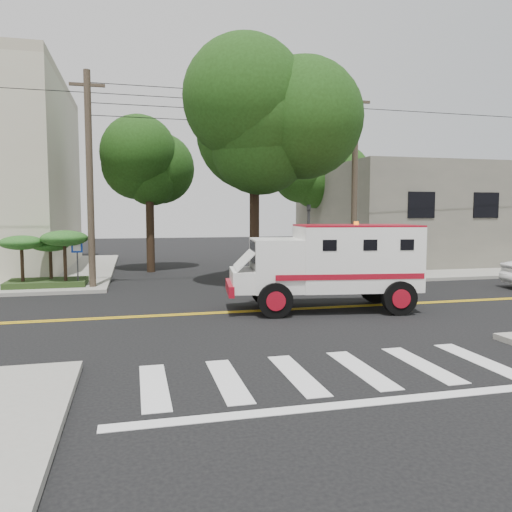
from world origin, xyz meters
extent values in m
plane|color=black|center=(0.00, 0.00, 0.00)|extent=(100.00, 100.00, 0.00)
cube|color=gray|center=(13.50, 13.50, 0.07)|extent=(17.00, 17.00, 0.15)
cube|color=#636055|center=(15.00, 14.00, 3.15)|extent=(14.00, 12.00, 6.00)
cylinder|color=#382D23|center=(-5.60, 6.00, 4.50)|extent=(0.28, 0.28, 9.00)
cylinder|color=#382D23|center=(6.30, 6.20, 4.50)|extent=(0.28, 0.28, 9.00)
cylinder|color=black|center=(1.50, 6.50, 3.50)|extent=(0.44, 0.44, 7.00)
sphere|color=#18330E|center=(1.50, 6.50, 7.00)|extent=(5.32, 5.32, 5.32)
sphere|color=#18330E|center=(2.64, 5.74, 7.57)|extent=(4.56, 4.56, 4.56)
cylinder|color=black|center=(-3.00, 12.00, 2.80)|extent=(0.44, 0.44, 5.60)
sphere|color=#18330E|center=(-3.00, 12.00, 5.60)|extent=(3.92, 3.92, 3.92)
sphere|color=#18330E|center=(-2.16, 11.44, 6.02)|extent=(3.36, 3.36, 3.36)
cylinder|color=black|center=(8.50, 16.00, 2.97)|extent=(0.44, 0.44, 5.95)
sphere|color=#18330E|center=(8.50, 16.00, 5.95)|extent=(4.20, 4.20, 4.20)
sphere|color=#18330E|center=(9.40, 15.40, 6.40)|extent=(3.60, 3.60, 3.60)
cylinder|color=#3F3F42|center=(3.80, 5.60, 1.80)|extent=(0.12, 0.12, 3.60)
imported|color=#3F3F42|center=(3.80, 5.60, 3.15)|extent=(0.15, 0.18, 0.90)
cylinder|color=#3F3F42|center=(-6.20, 6.20, 1.00)|extent=(0.06, 0.06, 2.00)
cube|color=#0C33A5|center=(-6.20, 6.14, 1.80)|extent=(0.45, 0.03, 0.45)
cube|color=#1E3314|center=(-7.50, 6.80, 0.27)|extent=(3.20, 2.00, 0.24)
cylinder|color=black|center=(-8.40, 6.50, 1.15)|extent=(0.14, 0.14, 1.52)
ellipsoid|color=#154817|center=(-8.40, 6.50, 2.00)|extent=(1.73, 1.73, 0.60)
cylinder|color=black|center=(-7.40, 7.20, 1.07)|extent=(0.14, 0.14, 1.36)
ellipsoid|color=#154817|center=(-7.40, 7.20, 1.83)|extent=(1.55, 1.55, 0.54)
cylinder|color=black|center=(-6.70, 6.30, 1.23)|extent=(0.14, 0.14, 1.68)
ellipsoid|color=#154817|center=(-6.70, 6.30, 2.17)|extent=(1.91, 1.91, 0.66)
cube|color=white|center=(3.29, -0.46, 1.73)|extent=(4.14, 2.78, 2.08)
cube|color=white|center=(0.63, -0.10, 1.54)|extent=(1.86, 2.37, 1.68)
cube|color=black|center=(-0.13, 0.01, 1.98)|extent=(0.28, 1.68, 0.69)
cube|color=white|center=(-0.40, 0.04, 1.04)|extent=(1.15, 2.08, 0.69)
cube|color=maroon|center=(-0.89, 0.11, 0.79)|extent=(0.46, 2.14, 0.35)
cube|color=maroon|center=(3.29, -0.46, 2.80)|extent=(4.14, 2.78, 0.06)
cylinder|color=black|center=(0.29, -1.17, 0.55)|extent=(1.12, 0.46, 1.09)
cylinder|color=black|center=(0.59, 1.03, 0.55)|extent=(1.12, 0.46, 1.09)
cylinder|color=black|center=(4.22, -1.70, 0.55)|extent=(1.12, 0.46, 1.09)
cylinder|color=black|center=(4.51, 0.50, 0.55)|extent=(1.12, 0.46, 1.09)
imported|color=gray|center=(8.23, 5.50, 1.08)|extent=(0.75, 0.57, 1.86)
imported|color=gray|center=(10.47, 7.48, 1.04)|extent=(1.01, 0.87, 1.79)
camera|label=1|loc=(-3.92, -15.74, 3.22)|focal=35.00mm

